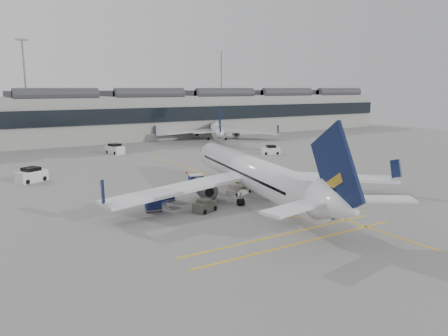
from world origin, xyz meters
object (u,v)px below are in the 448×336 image
airliner_main (255,174)px  ramp_agent_b (214,187)px  ramp_agent_a (215,185)px  pushback_tug (205,206)px  belt_loader (239,190)px  baggage_cart_a (196,181)px

airliner_main → ramp_agent_b: bearing=126.2°
ramp_agent_a → pushback_tug: 9.08m
airliner_main → pushback_tug: size_ratio=13.67×
ramp_agent_a → ramp_agent_b: (-0.55, -0.55, 0.00)m
airliner_main → ramp_agent_a: bearing=119.4°
pushback_tug → belt_loader: bearing=9.4°
pushback_tug → baggage_cart_a: bearing=44.3°
belt_loader → baggage_cart_a: (-3.34, 5.03, 0.57)m
baggage_cart_a → ramp_agent_b: bearing=-60.2°
belt_loader → ramp_agent_b: (-2.46, 1.94, 0.37)m
ramp_agent_a → ramp_agent_b: bearing=159.7°
belt_loader → ramp_agent_a: (-1.91, 2.48, 0.37)m
ramp_agent_a → pushback_tug: bearing=166.7°
baggage_cart_a → belt_loader: bearing=-42.4°
airliner_main → baggage_cart_a: airliner_main is taller
ramp_agent_a → pushback_tug: ramp_agent_a is taller
belt_loader → pushback_tug: (-7.54, -4.63, 0.13)m
belt_loader → pushback_tug: 8.85m
ramp_agent_a → pushback_tug: (-5.63, -7.12, -0.25)m
belt_loader → ramp_agent_b: size_ratio=2.46×
airliner_main → ramp_agent_a: (-1.85, 5.88, -2.23)m
baggage_cart_a → ramp_agent_b: size_ratio=1.28×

